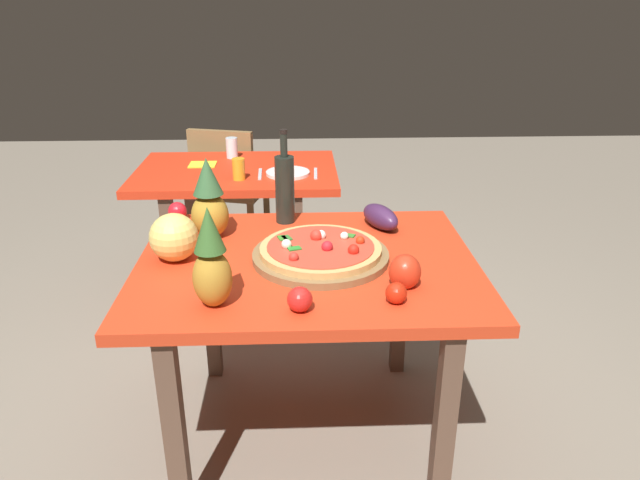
# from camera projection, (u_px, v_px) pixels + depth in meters

# --- Properties ---
(ground_plane) EXTENTS (10.00, 10.00, 0.00)m
(ground_plane) POSITION_uv_depth(u_px,v_px,m) (309.00, 432.00, 2.33)
(ground_plane) COLOR gray
(display_table) EXTENTS (1.16, 0.93, 0.75)m
(display_table) POSITION_uv_depth(u_px,v_px,m) (307.00, 283.00, 2.07)
(display_table) COLOR brown
(display_table) RESTS_ON ground_plane
(background_table) EXTENTS (1.04, 0.72, 0.75)m
(background_table) POSITION_uv_depth(u_px,v_px,m) (237.00, 190.00, 3.11)
(background_table) COLOR brown
(background_table) RESTS_ON ground_plane
(dining_chair) EXTENTS (0.49, 0.49, 0.85)m
(dining_chair) POSITION_uv_depth(u_px,v_px,m) (229.00, 185.00, 3.70)
(dining_chair) COLOR olive
(dining_chair) RESTS_ON ground_plane
(pizza_board) EXTENTS (0.47, 0.47, 0.02)m
(pizza_board) POSITION_uv_depth(u_px,v_px,m) (321.00, 256.00, 2.03)
(pizza_board) COLOR olive
(pizza_board) RESTS_ON display_table
(pizza) EXTENTS (0.42, 0.42, 0.06)m
(pizza) POSITION_uv_depth(u_px,v_px,m) (321.00, 248.00, 2.02)
(pizza) COLOR tan
(pizza) RESTS_ON pizza_board
(wine_bottle) EXTENTS (0.08, 0.08, 0.37)m
(wine_bottle) POSITION_uv_depth(u_px,v_px,m) (285.00, 187.00, 2.31)
(wine_bottle) COLOR black
(wine_bottle) RESTS_ON display_table
(pineapple_left) EXTENTS (0.14, 0.14, 0.30)m
(pineapple_left) POSITION_uv_depth(u_px,v_px,m) (209.00, 202.00, 2.17)
(pineapple_left) COLOR #B38629
(pineapple_left) RESTS_ON display_table
(pineapple_right) EXTENTS (0.12, 0.12, 0.31)m
(pineapple_right) POSITION_uv_depth(u_px,v_px,m) (211.00, 263.00, 1.69)
(pineapple_right) COLOR #B7842A
(pineapple_right) RESTS_ON display_table
(melon) EXTENTS (0.17, 0.17, 0.17)m
(melon) POSITION_uv_depth(u_px,v_px,m) (174.00, 237.00, 2.00)
(melon) COLOR #EBD069
(melon) RESTS_ON display_table
(bell_pepper) EXTENTS (0.10, 0.10, 0.11)m
(bell_pepper) POSITION_uv_depth(u_px,v_px,m) (405.00, 272.00, 1.83)
(bell_pepper) COLOR red
(bell_pepper) RESTS_ON display_table
(eggplant) EXTENTS (0.17, 0.22, 0.09)m
(eggplant) POSITION_uv_depth(u_px,v_px,m) (380.00, 217.00, 2.29)
(eggplant) COLOR #412247
(eggplant) RESTS_ON display_table
(tomato_near_board) EXTENTS (0.07, 0.07, 0.07)m
(tomato_near_board) POSITION_uv_depth(u_px,v_px,m) (396.00, 293.00, 1.74)
(tomato_near_board) COLOR red
(tomato_near_board) RESTS_ON display_table
(tomato_beside_pepper) EXTENTS (0.07, 0.07, 0.07)m
(tomato_beside_pepper) POSITION_uv_depth(u_px,v_px,m) (300.00, 299.00, 1.69)
(tomato_beside_pepper) COLOR red
(tomato_beside_pepper) RESTS_ON display_table
(tomato_by_bottle) EXTENTS (0.07, 0.07, 0.07)m
(tomato_by_bottle) POSITION_uv_depth(u_px,v_px,m) (177.00, 211.00, 2.37)
(tomato_by_bottle) COLOR red
(tomato_by_bottle) RESTS_ON display_table
(drinking_glass_juice) EXTENTS (0.06, 0.06, 0.11)m
(drinking_glass_juice) POSITION_uv_depth(u_px,v_px,m) (239.00, 169.00, 2.87)
(drinking_glass_juice) COLOR gold
(drinking_glass_juice) RESTS_ON background_table
(drinking_glass_water) EXTENTS (0.06, 0.06, 0.11)m
(drinking_glass_water) POSITION_uv_depth(u_px,v_px,m) (232.00, 148.00, 3.25)
(drinking_glass_water) COLOR silver
(drinking_glass_water) RESTS_ON background_table
(dinner_plate) EXTENTS (0.22, 0.22, 0.02)m
(dinner_plate) POSITION_uv_depth(u_px,v_px,m) (288.00, 173.00, 2.97)
(dinner_plate) COLOR white
(dinner_plate) RESTS_ON background_table
(fork_utensil) EXTENTS (0.02, 0.18, 0.01)m
(fork_utensil) POSITION_uv_depth(u_px,v_px,m) (260.00, 174.00, 2.96)
(fork_utensil) COLOR silver
(fork_utensil) RESTS_ON background_table
(knife_utensil) EXTENTS (0.02, 0.18, 0.01)m
(knife_utensil) POSITION_uv_depth(u_px,v_px,m) (316.00, 173.00, 2.97)
(knife_utensil) COLOR silver
(knife_utensil) RESTS_ON background_table
(napkin_folded) EXTENTS (0.14, 0.12, 0.01)m
(napkin_folded) POSITION_uv_depth(u_px,v_px,m) (203.00, 164.00, 3.13)
(napkin_folded) COLOR yellow
(napkin_folded) RESTS_ON background_table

